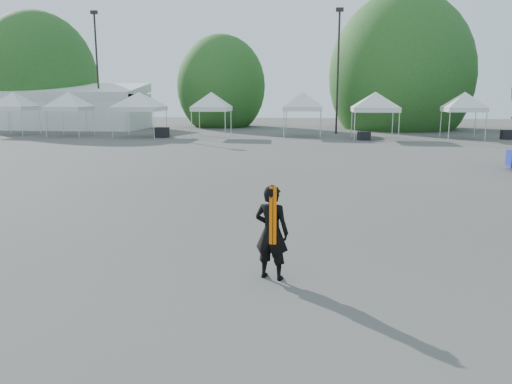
# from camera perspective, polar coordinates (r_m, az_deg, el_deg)

# --- Properties ---
(ground) EXTENTS (120.00, 120.00, 0.00)m
(ground) POSITION_cam_1_polar(r_m,az_deg,el_deg) (9.99, -1.67, -7.19)
(ground) COLOR #474442
(ground) RESTS_ON ground
(marquee) EXTENTS (15.00, 6.25, 4.23)m
(marquee) POSITION_cam_1_polar(r_m,az_deg,el_deg) (50.20, -21.18, 9.01)
(marquee) COLOR silver
(marquee) RESTS_ON ground
(light_pole_west) EXTENTS (0.60, 0.25, 10.30)m
(light_pole_west) POSITION_cam_1_polar(r_m,az_deg,el_deg) (47.60, -17.71, 13.74)
(light_pole_west) COLOR black
(light_pole_west) RESTS_ON ground
(light_pole_east) EXTENTS (0.60, 0.25, 9.80)m
(light_pole_east) POSITION_cam_1_polar(r_m,az_deg,el_deg) (41.48, 9.37, 14.22)
(light_pole_east) COLOR black
(light_pole_east) RESTS_ON ground
(tree_far_w) EXTENTS (4.80, 4.80, 7.30)m
(tree_far_w) POSITION_cam_1_polar(r_m,az_deg,el_deg) (54.76, -23.66, 11.63)
(tree_far_w) COLOR #382314
(tree_far_w) RESTS_ON ground
(tree_mid_w) EXTENTS (4.16, 4.16, 6.33)m
(tree_mid_w) POSITION_cam_1_polar(r_m,az_deg,el_deg) (50.28, -3.98, 11.95)
(tree_mid_w) COLOR #382314
(tree_mid_w) RESTS_ON ground
(tree_mid_e) EXTENTS (5.12, 5.12, 7.79)m
(tree_mid_e) POSITION_cam_1_polar(r_m,az_deg,el_deg) (49.00, 16.20, 12.64)
(tree_mid_e) COLOR #382314
(tree_mid_e) RESTS_ON ground
(tent_a) EXTENTS (3.90, 3.90, 3.88)m
(tent_a) POSITION_cam_1_polar(r_m,az_deg,el_deg) (44.02, -25.98, 9.88)
(tent_a) COLOR silver
(tent_a) RESTS_ON ground
(tent_b) EXTENTS (3.93, 3.93, 3.88)m
(tent_b) POSITION_cam_1_polar(r_m,az_deg,el_deg) (41.12, -20.64, 10.27)
(tent_b) COLOR silver
(tent_b) RESTS_ON ground
(tent_c) EXTENTS (4.70, 4.70, 3.88)m
(tent_c) POSITION_cam_1_polar(r_m,az_deg,el_deg) (38.83, -13.22, 10.67)
(tent_c) COLOR silver
(tent_c) RESTS_ON ground
(tent_d) EXTENTS (3.78, 3.78, 3.88)m
(tent_d) POSITION_cam_1_polar(r_m,az_deg,el_deg) (37.65, -5.12, 10.91)
(tent_d) COLOR silver
(tent_d) RESTS_ON ground
(tent_e) EXTENTS (4.07, 4.07, 3.88)m
(tent_e) POSITION_cam_1_polar(r_m,az_deg,el_deg) (38.18, 5.42, 10.91)
(tent_e) COLOR silver
(tent_e) RESTS_ON ground
(tent_f) EXTENTS (4.49, 4.49, 3.88)m
(tent_f) POSITION_cam_1_polar(r_m,az_deg,el_deg) (36.77, 13.50, 10.65)
(tent_f) COLOR silver
(tent_f) RESTS_ON ground
(tent_g) EXTENTS (3.75, 3.75, 3.88)m
(tent_g) POSITION_cam_1_polar(r_m,az_deg,el_deg) (38.97, 22.75, 10.11)
(tent_g) COLOR silver
(tent_g) RESTS_ON ground
(man) EXTENTS (0.69, 0.55, 1.65)m
(man) POSITION_cam_1_polar(r_m,az_deg,el_deg) (8.53, 1.80, -4.60)
(man) COLOR black
(man) RESTS_ON ground
(crate_west) EXTENTS (1.09, 0.93, 0.75)m
(crate_west) POSITION_cam_1_polar(r_m,az_deg,el_deg) (37.87, -10.76, 6.70)
(crate_west) COLOR black
(crate_west) RESTS_ON ground
(crate_mid) EXTENTS (0.91, 0.78, 0.61)m
(crate_mid) POSITION_cam_1_polar(r_m,az_deg,el_deg) (35.81, 12.24, 6.29)
(crate_mid) COLOR black
(crate_mid) RESTS_ON ground
(crate_east) EXTENTS (0.90, 0.71, 0.67)m
(crate_east) POSITION_cam_1_polar(r_m,az_deg,el_deg) (39.88, 26.84, 5.87)
(crate_east) COLOR black
(crate_east) RESTS_ON ground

